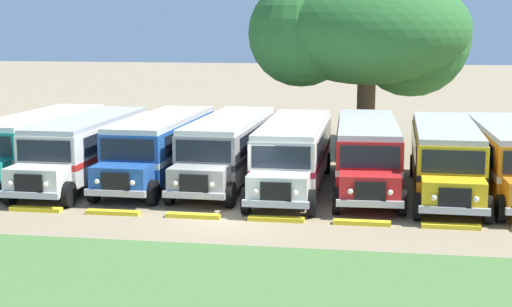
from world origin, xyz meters
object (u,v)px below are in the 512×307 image
at_px(parked_bus_slot_0, 38,142).
at_px(parked_bus_slot_5, 367,151).
at_px(parked_bus_slot_1, 87,146).
at_px(parked_bus_slot_6, 445,155).
at_px(parked_bus_slot_4, 294,151).
at_px(parked_bus_slot_3, 228,146).
at_px(broad_shade_tree, 368,31).
at_px(parked_bus_slot_7, 511,156).
at_px(parked_bus_slot_2, 161,145).

relative_size(parked_bus_slot_0, parked_bus_slot_5, 1.00).
distance_m(parked_bus_slot_1, parked_bus_slot_6, 15.51).
xyz_separation_m(parked_bus_slot_4, parked_bus_slot_6, (6.29, 0.04, 0.00)).
bearing_deg(parked_bus_slot_3, broad_shade_tree, 152.33).
distance_m(parked_bus_slot_6, parked_bus_slot_7, 2.64).
bearing_deg(parked_bus_slot_6, parked_bus_slot_4, -88.69).
height_order(parked_bus_slot_1, parked_bus_slot_3, same).
xyz_separation_m(parked_bus_slot_5, broad_shade_tree, (-0.31, 10.63, 4.97)).
xyz_separation_m(parked_bus_slot_0, parked_bus_slot_2, (5.79, 0.10, 0.00)).
distance_m(parked_bus_slot_7, broad_shade_tree, 13.52).
bearing_deg(parked_bus_slot_1, parked_bus_slot_3, 99.28).
bearing_deg(parked_bus_slot_1, parked_bus_slot_4, 90.79).
xyz_separation_m(parked_bus_slot_3, parked_bus_slot_6, (9.30, -0.87, 0.00)).
distance_m(parked_bus_slot_5, parked_bus_slot_7, 5.85).
height_order(parked_bus_slot_3, broad_shade_tree, broad_shade_tree).
xyz_separation_m(parked_bus_slot_1, parked_bus_slot_6, (15.51, 0.09, 0.00)).
distance_m(parked_bus_slot_2, parked_bus_slot_4, 6.13).
relative_size(parked_bus_slot_3, parked_bus_slot_5, 1.00).
relative_size(parked_bus_slot_4, broad_shade_tree, 0.91).
xyz_separation_m(parked_bus_slot_3, parked_bus_slot_5, (6.10, -0.31, 0.00)).
bearing_deg(parked_bus_slot_4, parked_bus_slot_1, -89.93).
relative_size(parked_bus_slot_4, parked_bus_slot_7, 1.00).
bearing_deg(broad_shade_tree, parked_bus_slot_3, -119.29).
relative_size(parked_bus_slot_0, parked_bus_slot_1, 1.00).
height_order(parked_bus_slot_1, parked_bus_slot_2, same).
relative_size(parked_bus_slot_1, parked_bus_slot_4, 1.00).
bearing_deg(parked_bus_slot_5, parked_bus_slot_6, 77.63).
bearing_deg(parked_bus_slot_5, parked_bus_slot_7, 84.30).
relative_size(parked_bus_slot_5, parked_bus_slot_7, 1.00).
bearing_deg(parked_bus_slot_1, parked_bus_slot_2, 105.32).
xyz_separation_m(parked_bus_slot_4, parked_bus_slot_5, (3.09, 0.60, 0.00)).
bearing_deg(parked_bus_slot_3, parked_bus_slot_5, 88.74).
distance_m(parked_bus_slot_6, broad_shade_tree, 12.74).
bearing_deg(parked_bus_slot_6, parked_bus_slot_0, -91.06).
height_order(parked_bus_slot_7, broad_shade_tree, broad_shade_tree).
distance_m(parked_bus_slot_5, parked_bus_slot_6, 3.25).
height_order(parked_bus_slot_0, broad_shade_tree, broad_shade_tree).
relative_size(parked_bus_slot_2, parked_bus_slot_4, 1.00).
bearing_deg(parked_bus_slot_2, parked_bus_slot_7, 89.10).
distance_m(parked_bus_slot_0, parked_bus_slot_5, 14.96).
relative_size(parked_bus_slot_1, parked_bus_slot_2, 1.00).
relative_size(parked_bus_slot_4, parked_bus_slot_6, 1.00).
relative_size(parked_bus_slot_3, parked_bus_slot_4, 1.00).
bearing_deg(parked_bus_slot_6, parked_bus_slot_3, -94.39).
relative_size(parked_bus_slot_2, parked_bus_slot_5, 1.00).
height_order(parked_bus_slot_2, parked_bus_slot_5, same).
bearing_deg(parked_bus_slot_2, parked_bus_slot_6, 87.63).
distance_m(parked_bus_slot_1, parked_bus_slot_2, 3.25).
relative_size(parked_bus_slot_2, parked_bus_slot_3, 1.00).
xyz_separation_m(parked_bus_slot_7, broad_shade_tree, (-6.15, 10.96, 4.97)).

